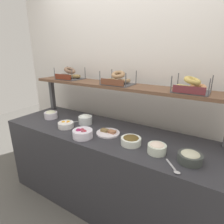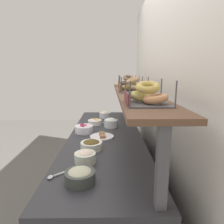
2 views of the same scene
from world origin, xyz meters
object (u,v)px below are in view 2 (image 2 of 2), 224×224
at_px(bowl_chocolate_spread, 91,145).
at_px(bowl_fruit_salad, 95,122).
at_px(serving_spoon_near_plate, 57,175).
at_px(bowl_cream_cheese, 111,122).
at_px(bowl_beet_salad, 84,129).
at_px(serving_spoon_by_edge, 105,123).
at_px(bagel_basket_poppy, 128,82).
at_px(bagel_basket_sesame, 147,96).
at_px(bowl_potato_salad, 85,157).
at_px(bagel_basket_everything, 132,87).
at_px(bowl_tuna_salad, 80,176).
at_px(bowl_scallion_spread, 105,114).
at_px(serving_plate_white, 102,136).

bearing_deg(bowl_chocolate_spread, bowl_fruit_salad, -178.02).
xyz_separation_m(bowl_chocolate_spread, serving_spoon_near_plate, (0.41, -0.17, -0.03)).
relative_size(bowl_fruit_salad, bowl_cream_cheese, 1.08).
bearing_deg(bowl_beet_salad, serving_spoon_by_edge, 149.31).
bearing_deg(bowl_fruit_salad, bagel_basket_poppy, 125.97).
relative_size(serving_spoon_by_edge, bagel_basket_sesame, 0.50).
distance_m(bagel_basket_poppy, bagel_basket_sesame, 1.41).
bearing_deg(bowl_chocolate_spread, bowl_potato_salad, -5.21).
distance_m(bowl_chocolate_spread, bagel_basket_everything, 0.66).
bearing_deg(bowl_tuna_salad, bagel_basket_sesame, 106.39).
distance_m(bowl_fruit_salad, serving_spoon_by_edge, 0.13).
xyz_separation_m(serving_spoon_near_plate, serving_spoon_by_edge, (-1.20, 0.26, 0.00)).
relative_size(bowl_scallion_spread, bagel_basket_sesame, 0.51).
distance_m(bowl_fruit_salad, bowl_cream_cheese, 0.22).
xyz_separation_m(serving_spoon_by_edge, bagel_basket_poppy, (-0.25, 0.30, 0.47)).
xyz_separation_m(serving_spoon_by_edge, bagel_basket_everything, (0.44, 0.27, 0.47)).
xyz_separation_m(bowl_potato_salad, bowl_beet_salad, (-0.67, -0.09, -0.00)).
height_order(bowl_cream_cheese, serving_spoon_by_edge, bowl_cream_cheese).
distance_m(bowl_fruit_salad, bagel_basket_poppy, 0.68).
bearing_deg(bagel_basket_poppy, bowl_potato_salad, -17.70).
distance_m(serving_spoon_by_edge, bagel_basket_sesame, 1.27).
bearing_deg(bowl_tuna_salad, serving_spoon_near_plate, -114.77).
bearing_deg(bowl_tuna_salad, bowl_potato_salad, -179.82).
relative_size(bowl_potato_salad, bagel_basket_sesame, 0.49).
bearing_deg(bagel_basket_everything, bowl_cream_cheese, -145.88).
distance_m(bowl_cream_cheese, bagel_basket_sesame, 1.11).
distance_m(bowl_potato_salad, bowl_cream_cheese, 0.89).
bearing_deg(serving_spoon_near_plate, bowl_chocolate_spread, 157.27).
distance_m(bowl_scallion_spread, bowl_tuna_salad, 1.58).
bearing_deg(bowl_scallion_spread, bowl_potato_salad, -4.52).
relative_size(serving_plate_white, bagel_basket_everything, 0.74).
bearing_deg(bowl_cream_cheese, serving_spoon_near_plate, -17.68).
bearing_deg(serving_plate_white, bowl_beet_salad, -129.57).
bearing_deg(bagel_basket_poppy, serving_plate_white, -22.34).
xyz_separation_m(bowl_tuna_salad, bowl_potato_salad, (-0.24, -0.00, 0.00)).
distance_m(bowl_beet_salad, bowl_chocolate_spread, 0.45).
distance_m(bowl_fruit_salad, bowl_chocolate_spread, 0.74).
relative_size(bowl_potato_salad, serving_spoon_near_plate, 1.03).
bearing_deg(bowl_tuna_salad, serving_plate_white, 172.92).
bearing_deg(bowl_chocolate_spread, serving_spoon_by_edge, 173.49).
height_order(serving_plate_white, bagel_basket_sesame, bagel_basket_sesame).
xyz_separation_m(bowl_cream_cheese, bagel_basket_poppy, (-0.41, 0.22, 0.43)).
xyz_separation_m(bowl_scallion_spread, bowl_fruit_salad, (0.35, -0.11, -0.02)).
xyz_separation_m(bowl_tuna_salad, serving_spoon_near_plate, (-0.07, -0.15, -0.03)).
relative_size(bowl_cream_cheese, bagel_basket_sesame, 0.50).
distance_m(serving_spoon_near_plate, serving_spoon_by_edge, 1.22).
xyz_separation_m(bowl_cream_cheese, serving_spoon_by_edge, (-0.15, -0.07, -0.05)).
distance_m(serving_plate_white, serving_spoon_near_plate, 0.73).
relative_size(bowl_tuna_salad, bowl_chocolate_spread, 0.99).
distance_m(bowl_fruit_salad, serving_spoon_near_plate, 1.16).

